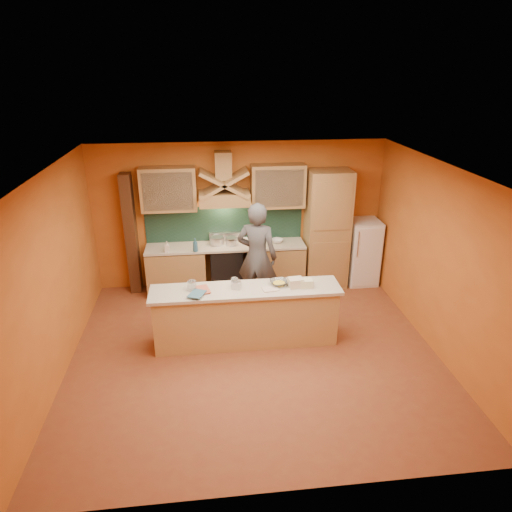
{
  "coord_description": "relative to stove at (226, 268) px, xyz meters",
  "views": [
    {
      "loc": [
        -0.65,
        -5.84,
        4.09
      ],
      "look_at": [
        0.13,
        0.9,
        1.22
      ],
      "focal_mm": 32.0,
      "sensor_mm": 36.0,
      "label": 1
    }
  ],
  "objects": [
    {
      "name": "book_lower",
      "position": [
        -0.57,
        -1.93,
        0.51
      ],
      "size": [
        0.28,
        0.34,
        0.03
      ],
      "primitive_type": "imported",
      "rotation": [
        0.0,
        0.0,
        0.24
      ],
      "color": "#C05D44",
      "rests_on": "island_top"
    },
    {
      "name": "pot_large",
      "position": [
        -0.16,
        0.05,
        0.53
      ],
      "size": [
        0.32,
        0.32,
        0.16
      ],
      "primitive_type": "cylinder",
      "rotation": [
        0.0,
        0.0,
        0.27
      ],
      "color": "silver",
      "rests_on": "stove"
    },
    {
      "name": "dish_rack",
      "position": [
        0.42,
        0.05,
        0.52
      ],
      "size": [
        0.25,
        0.2,
        0.09
      ],
      "primitive_type": "cube",
      "rotation": [
        0.0,
        0.0,
        0.0
      ],
      "color": "white",
      "rests_on": "counter_top"
    },
    {
      "name": "fridge",
      "position": [
        2.7,
        0.0,
        0.2
      ],
      "size": [
        0.58,
        0.6,
        1.3
      ],
      "primitive_type": "cube",
      "color": "white",
      "rests_on": "floor"
    },
    {
      "name": "island_top",
      "position": [
        0.2,
        -1.9,
        0.47
      ],
      "size": [
        2.9,
        0.62,
        0.05
      ],
      "primitive_type": "cube",
      "color": "beige",
      "rests_on": "island_body"
    },
    {
      "name": "upper_cabinet_left",
      "position": [
        -1.0,
        0.12,
        1.55
      ],
      "size": [
        1.0,
        0.35,
        0.8
      ],
      "primitive_type": "cube",
      "color": "#A9804D",
      "rests_on": "wall_back"
    },
    {
      "name": "soap_bottle_a",
      "position": [
        -1.08,
        -0.2,
        0.57
      ],
      "size": [
        0.09,
        0.09,
        0.2
      ],
      "primitive_type": "imported",
      "rotation": [
        0.0,
        0.0,
        -0.03
      ],
      "color": "silver",
      "rests_on": "counter_top"
    },
    {
      "name": "hood_chimney",
      "position": [
        0.0,
        0.15,
        1.95
      ],
      "size": [
        0.3,
        0.3,
        0.5
      ],
      "primitive_type": "cube",
      "color": "#A9804D",
      "rests_on": "wall_back"
    },
    {
      "name": "backsplash",
      "position": [
        -0.0,
        0.28,
        0.8
      ],
      "size": [
        3.0,
        0.03,
        0.7
      ],
      "primitive_type": "cube",
      "color": "#163127",
      "rests_on": "wall_back"
    },
    {
      "name": "floor",
      "position": [
        0.3,
        -2.2,
        -0.45
      ],
      "size": [
        5.5,
        5.0,
        0.01
      ],
      "primitive_type": "cube",
      "color": "brown",
      "rests_on": "ground"
    },
    {
      "name": "grocery_bag_a",
      "position": [
        0.96,
        -1.92,
        0.57
      ],
      "size": [
        0.24,
        0.2,
        0.14
      ],
      "primitive_type": "cube",
      "rotation": [
        0.0,
        0.0,
        0.14
      ],
      "color": "beige",
      "rests_on": "island_top"
    },
    {
      "name": "mixing_bowl",
      "position": [
        0.72,
        -1.83,
        0.53
      ],
      "size": [
        0.32,
        0.32,
        0.07
      ],
      "primitive_type": "imported",
      "rotation": [
        0.0,
        0.0,
        0.21
      ],
      "color": "silver",
      "rests_on": "island_top"
    },
    {
      "name": "bowl_back",
      "position": [
        0.99,
        0.02,
        0.5
      ],
      "size": [
        0.26,
        0.26,
        0.07
      ],
      "primitive_type": "imported",
      "rotation": [
        0.0,
        0.0,
        -0.23
      ],
      "color": "silver",
      "rests_on": "counter_top"
    },
    {
      "name": "range_hood",
      "position": [
        0.0,
        0.05,
        1.37
      ],
      "size": [
        0.92,
        0.5,
        0.24
      ],
      "primitive_type": "cube",
      "color": "#A9804D",
      "rests_on": "wall_back"
    },
    {
      "name": "stove",
      "position": [
        0.0,
        0.0,
        0.0
      ],
      "size": [
        0.6,
        0.58,
        0.9
      ],
      "primitive_type": "cube",
      "color": "black",
      "rests_on": "floor"
    },
    {
      "name": "grocery_bag_b",
      "position": [
        1.12,
        -1.94,
        0.55
      ],
      "size": [
        0.2,
        0.16,
        0.12
      ],
      "primitive_type": "cube",
      "rotation": [
        0.0,
        0.0,
        0.03
      ],
      "color": "#EBEAC2",
      "rests_on": "island_top"
    },
    {
      "name": "book_upper",
      "position": [
        -0.62,
        -2.01,
        0.53
      ],
      "size": [
        0.3,
        0.34,
        0.02
      ],
      "primitive_type": "imported",
      "rotation": [
        0.0,
        0.0,
        -0.44
      ],
      "color": "#39657E",
      "rests_on": "island_top"
    },
    {
      "name": "island_body",
      "position": [
        0.2,
        -1.9,
        -0.01
      ],
      "size": [
        2.8,
        0.55,
        0.88
      ],
      "primitive_type": "cube",
      "color": "tan",
      "rests_on": "floor"
    },
    {
      "name": "person",
      "position": [
        0.51,
        -0.77,
        0.53
      ],
      "size": [
        0.84,
        0.7,
        1.96
      ],
      "primitive_type": "imported",
      "rotation": [
        0.0,
        0.0,
        2.76
      ],
      "color": "#4C4C51",
      "rests_on": "floor"
    },
    {
      "name": "trim_column_left",
      "position": [
        -1.75,
        0.15,
        0.7
      ],
      "size": [
        0.2,
        0.3,
        2.3
      ],
      "primitive_type": "cube",
      "color": "#472816",
      "rests_on": "floor"
    },
    {
      "name": "soap_bottle_b",
      "position": [
        -0.57,
        -0.26,
        0.6
      ],
      "size": [
        0.12,
        0.12,
        0.25
      ],
      "primitive_type": "imported",
      "rotation": [
        0.0,
        0.0,
        0.3
      ],
      "color": "#2E5E7E",
      "rests_on": "counter_top"
    },
    {
      "name": "wall_front",
      "position": [
        0.3,
        -4.7,
        0.95
      ],
      "size": [
        5.5,
        0.02,
        2.8
      ],
      "primitive_type": "cube",
      "color": "#C06625",
      "rests_on": "floor"
    },
    {
      "name": "jar_small",
      "position": [
        0.04,
        -1.82,
        0.57
      ],
      "size": [
        0.14,
        0.14,
        0.15
      ],
      "primitive_type": "cylinder",
      "rotation": [
        0.0,
        0.0,
        0.42
      ],
      "color": "white",
      "rests_on": "island_top"
    },
    {
      "name": "cloth",
      "position": [
        0.57,
        -1.97,
        0.5
      ],
      "size": [
        0.26,
        0.22,
        0.02
      ],
      "primitive_type": "cube",
      "rotation": [
        0.0,
        0.0,
        0.16
      ],
      "color": "beige",
      "rests_on": "island_top"
    },
    {
      "name": "ceiling",
      "position": [
        0.3,
        -2.2,
        2.35
      ],
      "size": [
        5.5,
        5.0,
        0.01
      ],
      "primitive_type": "cube",
      "color": "white",
      "rests_on": "wall_back"
    },
    {
      "name": "counter_top",
      "position": [
        -0.0,
        0.0,
        0.45
      ],
      "size": [
        3.0,
        0.62,
        0.04
      ],
      "primitive_type": "cube",
      "color": "beige",
      "rests_on": "base_cabinet_left"
    },
    {
      "name": "wall_left",
      "position": [
        -2.45,
        -2.2,
        0.95
      ],
      "size": [
        0.02,
        5.0,
        2.8
      ],
      "primitive_type": "cube",
      "color": "#C06625",
      "rests_on": "floor"
    },
    {
      "name": "base_cabinet_right",
      "position": [
        0.95,
        0.0,
        -0.02
      ],
      "size": [
        1.1,
        0.6,
        0.86
      ],
      "primitive_type": "cube",
      "color": "#A9804D",
      "rests_on": "floor"
    },
    {
      "name": "kitchen_scale",
      "position": [
        0.06,
        -1.87,
        0.55
      ],
      "size": [
        0.16,
        0.16,
        0.11
      ],
      "primitive_type": "cube",
      "rotation": [
        0.0,
        0.0,
        -0.31
      ],
      "color": "silver",
      "rests_on": "island_top"
    },
    {
      "name": "pot_small",
      "position": [
        0.11,
        -0.0,
        0.52
      ],
      "size": [
        0.28,
        0.28,
        0.14
      ],
      "primitive_type": "cylinder",
      "rotation": [
        0.0,
        0.0,
        -0.4
      ],
      "color": "silver",
      "rests_on": "stove"
    },
    {
      "name": "wall_right",
      "position": [
        3.05,
        -2.2,
        0.95
      ],
      "size": [
        0.02,
        5.0,
        2.8
      ],
      "primitive_type": "cube",
      "color": "#C06625",
      "rests_on": "floor"
    },
    {
      "name": "base_cabinet_left",
      "position": [
        -0.95,
        0.0,
        -0.02
      ],
      "size": [
        1.1,
        0.6,
        0.86
      ],
      "primitive_type": "cube",
      "color": "#A9804D",
      "rests_on": "floor"
    },
    {
      "name": "wall_back",
      "position": [
        0.3,
        0.3,
        0.95
      ],
      "size": [
        5.5,
        0.02,
        2.8
      ],
      "primitive_type": "cube",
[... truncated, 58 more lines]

